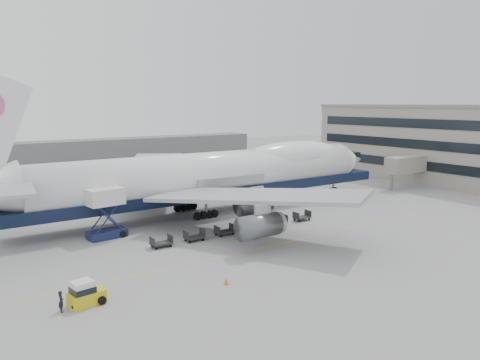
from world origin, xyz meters
TOP-DOWN VIEW (x-y plane):
  - ground at (0.00, 0.00)m, footprint 260.00×260.00m
  - apron_line at (0.00, -6.00)m, footprint 60.00×0.15m
  - hangar at (-10.00, 70.00)m, footprint 110.00×8.00m
  - airliner at (0.64, 12.00)m, footprint 67.00×55.30m
  - catering_truck at (-17.47, 7.75)m, footprint 4.67×3.45m
  - baggage_tug at (-25.32, -9.73)m, footprint 2.95×1.85m
  - ground_worker at (-27.20, -9.91)m, footprint 0.43×0.64m
  - traffic_cone at (-13.79, -12.53)m, footprint 0.44×0.44m
  - dolly_0 at (-13.79, 0.64)m, footprint 2.30×1.35m
  - dolly_1 at (-9.59, 0.64)m, footprint 2.30×1.35m
  - dolly_2 at (-5.39, 0.64)m, footprint 2.30×1.35m
  - dolly_3 at (-1.19, 0.64)m, footprint 2.30×1.35m
  - dolly_4 at (3.01, 0.64)m, footprint 2.30×1.35m
  - dolly_5 at (7.21, 0.64)m, footprint 2.30×1.35m

SIDE VIEW (x-z plane):
  - ground at x=0.00m, z-range 0.00..0.00m
  - apron_line at x=0.00m, z-range 0.00..0.01m
  - traffic_cone at x=-13.79m, z-range -0.02..0.62m
  - dolly_0 at x=-13.79m, z-range -0.12..1.18m
  - dolly_1 at x=-9.59m, z-range -0.12..1.18m
  - dolly_2 at x=-5.39m, z-range -0.12..1.18m
  - dolly_3 at x=-1.19m, z-range -0.12..1.18m
  - dolly_4 at x=3.01m, z-range -0.12..1.18m
  - dolly_5 at x=7.21m, z-range -0.12..1.18m
  - ground_worker at x=-27.20m, z-range 0.00..1.70m
  - baggage_tug at x=-25.32m, z-range -0.11..1.92m
  - catering_truck at x=-17.47m, z-range 0.43..6.41m
  - hangar at x=-10.00m, z-range 0.00..7.00m
  - airliner at x=0.64m, z-range -4.37..15.61m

